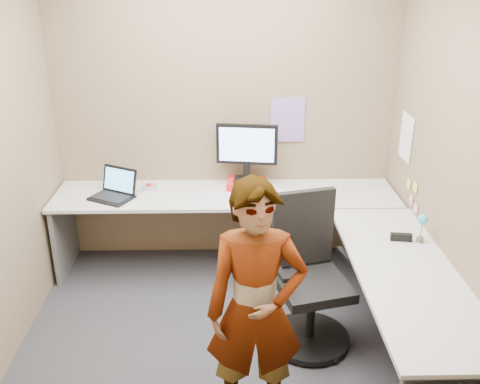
{
  "coord_description": "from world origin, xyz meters",
  "views": [
    {
      "loc": [
        0.03,
        -3.29,
        2.55
      ],
      "look_at": [
        0.11,
        0.25,
        1.05
      ],
      "focal_mm": 40.0,
      "sensor_mm": 36.0,
      "label": 1
    }
  ],
  "objects_px": {
    "desk": "(282,239)",
    "office_chair": "(309,285)",
    "person": "(256,309)",
    "monitor": "(247,148)"
  },
  "relations": [
    {
      "from": "desk",
      "to": "office_chair",
      "type": "relative_size",
      "value": 2.72
    },
    {
      "from": "office_chair",
      "to": "person",
      "type": "distance_m",
      "value": 0.91
    },
    {
      "from": "desk",
      "to": "office_chair",
      "type": "distance_m",
      "value": 0.48
    },
    {
      "from": "office_chair",
      "to": "monitor",
      "type": "bearing_deg",
      "value": 94.78
    },
    {
      "from": "monitor",
      "to": "office_chair",
      "type": "relative_size",
      "value": 0.49
    },
    {
      "from": "desk",
      "to": "monitor",
      "type": "distance_m",
      "value": 0.94
    },
    {
      "from": "monitor",
      "to": "person",
      "type": "relative_size",
      "value": 0.34
    },
    {
      "from": "monitor",
      "to": "office_chair",
      "type": "height_order",
      "value": "monitor"
    },
    {
      "from": "monitor",
      "to": "desk",
      "type": "bearing_deg",
      "value": -63.41
    },
    {
      "from": "desk",
      "to": "monitor",
      "type": "xyz_separation_m",
      "value": [
        -0.25,
        0.75,
        0.51
      ]
    }
  ]
}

